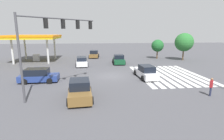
% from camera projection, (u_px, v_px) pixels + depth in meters
% --- Properties ---
extents(ground_plane, '(135.25, 135.25, 0.00)m').
position_uv_depth(ground_plane, '(112.00, 76.00, 22.96)').
color(ground_plane, '#47474C').
extents(crosswalk_markings, '(11.65, 8.20, 0.01)m').
position_uv_depth(crosswalk_markings, '(168.00, 74.00, 23.76)').
color(crosswalk_markings, silver).
rests_on(crosswalk_markings, ground_plane).
extents(traffic_signal_mast, '(5.83, 5.83, 7.10)m').
position_uv_depth(traffic_signal_mast, '(53.00, 35.00, 15.43)').
color(traffic_signal_mast, '#47474C').
rests_on(traffic_signal_mast, ground_plane).
extents(car_0, '(4.47, 2.41, 1.60)m').
position_uv_depth(car_0, '(94.00, 54.00, 39.43)').
color(car_0, brown).
rests_on(car_0, ground_plane).
extents(car_1, '(4.39, 2.33, 1.65)m').
position_uv_depth(car_1, '(119.00, 60.00, 31.80)').
color(car_1, '#144728').
rests_on(car_1, ground_plane).
extents(car_2, '(2.23, 4.35, 1.57)m').
position_uv_depth(car_2, '(39.00, 76.00, 20.15)').
color(car_2, navy).
rests_on(car_2, ground_plane).
extents(car_3, '(5.01, 2.31, 1.44)m').
position_uv_depth(car_3, '(82.00, 61.00, 30.13)').
color(car_3, silver).
rests_on(car_3, ground_plane).
extents(car_4, '(4.39, 2.35, 1.69)m').
position_uv_depth(car_4, '(80.00, 90.00, 15.00)').
color(car_4, brown).
rests_on(car_4, ground_plane).
extents(car_5, '(4.87, 2.14, 1.64)m').
position_uv_depth(car_5, '(146.00, 72.00, 21.90)').
color(car_5, silver).
rests_on(car_5, ground_plane).
extents(gas_station_canopy, '(8.87, 8.87, 5.10)m').
position_uv_depth(gas_station_canopy, '(34.00, 38.00, 33.65)').
color(gas_station_canopy, yellow).
rests_on(gas_station_canopy, ground_plane).
extents(pedestrian, '(0.41, 0.41, 1.68)m').
position_uv_depth(pedestrian, '(211.00, 86.00, 15.65)').
color(pedestrian, '#232842').
rests_on(pedestrian, ground_plane).
extents(tree_corner_a, '(2.60, 2.60, 4.09)m').
position_uv_depth(tree_corner_a, '(158.00, 46.00, 37.38)').
color(tree_corner_a, brown).
rests_on(tree_corner_a, ground_plane).
extents(tree_corner_b, '(3.66, 3.66, 5.48)m').
position_uv_depth(tree_corner_b, '(184.00, 42.00, 35.05)').
color(tree_corner_b, brown).
rests_on(tree_corner_b, ground_plane).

